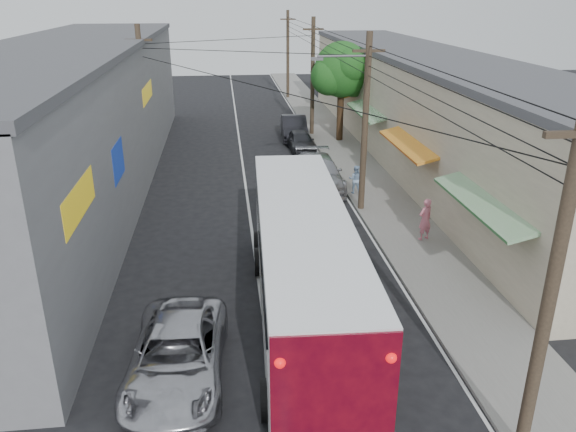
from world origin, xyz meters
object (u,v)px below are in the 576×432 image
at_px(coach_bus, 303,264).
at_px(parked_car_far, 294,128).
at_px(parked_car_mid, 301,141).
at_px(pedestrian_near, 425,219).
at_px(jeepney, 177,355).
at_px(pedestrian_far, 356,179).
at_px(parked_suv, 319,173).

bearing_deg(coach_bus, parked_car_far, 85.83).
bearing_deg(parked_car_mid, pedestrian_near, -80.54).
height_order(jeepney, pedestrian_far, pedestrian_far).
xyz_separation_m(parked_car_far, pedestrian_near, (3.10, -17.78, 0.21)).
height_order(coach_bus, pedestrian_far, coach_bus).
xyz_separation_m(coach_bus, jeepney, (-3.64, -2.61, -1.12)).
bearing_deg(pedestrian_far, parked_car_far, -58.52).
xyz_separation_m(coach_bus, parked_suv, (2.60, 12.45, -1.07)).
relative_size(jeepney, pedestrian_far, 3.66).
bearing_deg(pedestrian_near, parked_suv, -90.58).
bearing_deg(pedestrian_near, coach_bus, 18.42).
xyz_separation_m(parked_suv, pedestrian_near, (3.10, -7.33, 0.21)).
distance_m(parked_suv, parked_car_far, 10.45).
relative_size(parked_suv, pedestrian_near, 3.10).
bearing_deg(pedestrian_far, jeepney, 83.86).
xyz_separation_m(jeepney, parked_car_mid, (6.28, 22.33, -0.08)).
relative_size(coach_bus, jeepney, 2.39).
distance_m(pedestrian_near, pedestrian_far, 6.06).
bearing_deg(parked_car_far, jeepney, -100.81).
bearing_deg(jeepney, parked_car_mid, 77.27).
bearing_deg(parked_suv, parked_car_far, 90.69).
xyz_separation_m(coach_bus, pedestrian_far, (4.20, 10.99, -1.02)).
height_order(coach_bus, jeepney, coach_bus).
height_order(coach_bus, parked_car_mid, coach_bus).
bearing_deg(coach_bus, parked_car_mid, 84.69).
distance_m(coach_bus, pedestrian_far, 11.80).
bearing_deg(pedestrian_near, parked_car_mid, -101.67).
distance_m(jeepney, pedestrian_far, 15.70).
bearing_deg(parked_car_far, parked_car_mid, -86.32).
height_order(coach_bus, pedestrian_near, coach_bus).
xyz_separation_m(jeepney, parked_suv, (6.24, 15.06, 0.06)).
xyz_separation_m(coach_bus, pedestrian_near, (5.70, 5.11, -0.86)).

